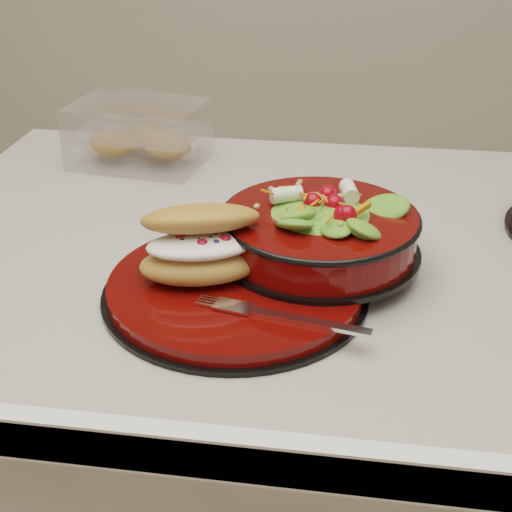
# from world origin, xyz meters

# --- Properties ---
(island_counter) EXTENTS (1.24, 0.74, 0.90)m
(island_counter) POSITION_xyz_m (0.00, -0.00, 0.45)
(island_counter) COLOR white
(island_counter) RESTS_ON ground
(dinner_plate) EXTENTS (0.29, 0.29, 0.02)m
(dinner_plate) POSITION_xyz_m (-0.16, -0.14, 0.91)
(dinner_plate) COLOR black
(dinner_plate) RESTS_ON island_counter
(salad_bowl) EXTENTS (0.23, 0.23, 0.10)m
(salad_bowl) POSITION_xyz_m (-0.08, -0.06, 0.96)
(salad_bowl) COLOR black
(salad_bowl) RESTS_ON dinner_plate
(croissant) EXTENTS (0.15, 0.12, 0.08)m
(croissant) POSITION_xyz_m (-0.20, -0.14, 0.96)
(croissant) COLOR #AC7B34
(croissant) RESTS_ON dinner_plate
(fork) EXTENTS (0.16, 0.05, 0.00)m
(fork) POSITION_xyz_m (-0.10, -0.21, 0.92)
(fork) COLOR silver
(fork) RESTS_ON dinner_plate
(pastry_box) EXTENTS (0.21, 0.17, 0.09)m
(pastry_box) POSITION_xyz_m (-0.38, 0.24, 0.94)
(pastry_box) COLOR white
(pastry_box) RESTS_ON island_counter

